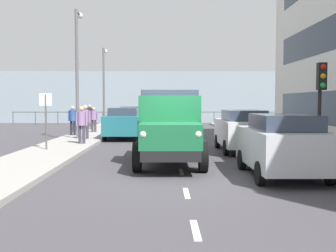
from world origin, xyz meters
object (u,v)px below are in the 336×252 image
(car_silver_kerbside_near, at_px, (282,144))
(car_maroon_oppositeside_1, at_px, (132,118))
(lamp_post_promenade, at_px, (77,62))
(pedestrian_couple_b, at_px, (73,118))
(truck_vintage_green, at_px, (170,129))
(pedestrian_couple_a, at_px, (90,115))
(traffic_light_near, at_px, (321,89))
(car_white_kerbside_1, at_px, (242,130))
(car_teal_oppositeside_0, at_px, (124,123))
(pedestrian_near_railing, at_px, (85,119))
(lamp_post_far, at_px, (104,80))
(pedestrian_with_bag, at_px, (82,122))
(pedestrian_in_dark_coat, at_px, (94,117))
(street_sign, at_px, (46,111))

(car_silver_kerbside_near, distance_m, car_maroon_oppositeside_1, 18.50)
(lamp_post_promenade, bearing_deg, pedestrian_couple_b, -69.92)
(car_silver_kerbside_near, relative_size, lamp_post_promenade, 0.58)
(truck_vintage_green, distance_m, pedestrian_couple_a, 16.22)
(pedestrian_couple_a, xyz_separation_m, traffic_light_near, (-10.35, 14.92, 1.32))
(car_white_kerbside_1, xyz_separation_m, car_teal_oppositeside_0, (5.47, -6.07, 0.00))
(truck_vintage_green, relative_size, pedestrian_near_railing, 3.25)
(pedestrian_couple_b, height_order, traffic_light_near, traffic_light_near)
(pedestrian_couple_a, height_order, traffic_light_near, traffic_light_near)
(truck_vintage_green, bearing_deg, pedestrian_couple_a, -70.89)
(pedestrian_couple_b, distance_m, lamp_post_promenade, 3.61)
(pedestrian_couple_a, xyz_separation_m, lamp_post_far, (-0.67, -2.43, 2.54))
(pedestrian_with_bag, relative_size, pedestrian_couple_a, 1.00)
(pedestrian_with_bag, distance_m, lamp_post_promenade, 4.17)
(pedestrian_in_dark_coat, height_order, pedestrian_couple_a, pedestrian_couple_a)
(truck_vintage_green, height_order, pedestrian_in_dark_coat, truck_vintage_green)
(car_silver_kerbside_near, xyz_separation_m, pedestrian_near_railing, (7.29, -10.14, 0.28))
(car_teal_oppositeside_0, relative_size, pedestrian_near_railing, 2.58)
(car_teal_oppositeside_0, xyz_separation_m, street_sign, (2.50, 6.47, 0.79))
(traffic_light_near, bearing_deg, pedestrian_with_bag, -29.89)
(car_silver_kerbside_near, bearing_deg, truck_vintage_green, -34.35)
(pedestrian_near_railing, height_order, lamp_post_promenade, lamp_post_promenade)
(traffic_light_near, relative_size, lamp_post_far, 0.54)
(pedestrian_with_bag, relative_size, traffic_light_near, 0.53)
(lamp_post_promenade, xyz_separation_m, street_sign, (0.23, 5.14, -2.42))
(pedestrian_near_railing, bearing_deg, pedestrian_couple_a, -81.60)
(car_silver_kerbside_near, relative_size, pedestrian_couple_a, 2.28)
(pedestrian_near_railing, bearing_deg, traffic_light_near, 140.50)
(street_sign, bearing_deg, pedestrian_near_railing, -98.00)
(car_white_kerbside_1, bearing_deg, street_sign, 2.90)
(car_maroon_oppositeside_1, height_order, pedestrian_with_bag, pedestrian_with_bag)
(car_teal_oppositeside_0, height_order, lamp_post_far, lamp_post_far)
(car_white_kerbside_1, xyz_separation_m, lamp_post_far, (7.70, -14.08, 2.80))
(pedestrian_with_bag, xyz_separation_m, pedestrian_in_dark_coat, (0.68, -7.31, -0.09))
(pedestrian_couple_a, height_order, lamp_post_promenade, lamp_post_promenade)
(car_teal_oppositeside_0, height_order, pedestrian_near_railing, pedestrian_near_railing)
(pedestrian_in_dark_coat, bearing_deg, pedestrian_couple_b, 73.15)
(car_teal_oppositeside_0, bearing_deg, car_white_kerbside_1, 132.01)
(pedestrian_near_railing, distance_m, lamp_post_promenade, 2.99)
(pedestrian_near_railing, height_order, pedestrian_couple_b, pedestrian_near_railing)
(car_teal_oppositeside_0, distance_m, pedestrian_couple_a, 6.30)
(street_sign, bearing_deg, car_silver_kerbside_near, 146.06)
(pedestrian_in_dark_coat, relative_size, traffic_light_near, 0.49)
(car_silver_kerbside_near, xyz_separation_m, traffic_light_near, (-1.98, -2.49, 1.58))
(car_white_kerbside_1, relative_size, car_teal_oppositeside_0, 0.93)
(car_white_kerbside_1, height_order, lamp_post_far, lamp_post_far)
(car_silver_kerbside_near, height_order, pedestrian_couple_b, pedestrian_couple_b)
(car_white_kerbside_1, height_order, pedestrian_in_dark_coat, car_white_kerbside_1)
(car_teal_oppositeside_0, bearing_deg, traffic_light_near, 128.55)
(pedestrian_couple_a, distance_m, lamp_post_promenade, 7.54)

